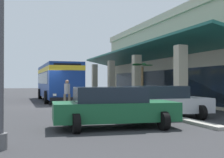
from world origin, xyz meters
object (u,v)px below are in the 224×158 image
(parked_sedan_green, at_px, (113,107))
(potted_palm, at_px, (142,95))
(pedestrian, at_px, (67,92))
(parked_sedan_silver, at_px, (160,102))
(transit_bus, at_px, (57,80))

(parked_sedan_green, xyz_separation_m, potted_palm, (-8.30, 4.80, -0.00))
(parked_sedan_green, distance_m, potted_palm, 9.59)
(parked_sedan_green, bearing_deg, pedestrian, -178.46)
(parked_sedan_green, distance_m, pedestrian, 8.79)
(parked_sedan_silver, xyz_separation_m, parked_sedan_green, (1.93, -2.84, 0.00))
(parked_sedan_green, xyz_separation_m, pedestrian, (-8.78, -0.24, 0.26))
(transit_bus, distance_m, potted_palm, 9.23)
(transit_bus, bearing_deg, potted_palm, 30.78)
(potted_palm, bearing_deg, parked_sedan_green, -30.01)
(pedestrian, bearing_deg, potted_palm, 84.58)
(parked_sedan_silver, distance_m, parked_sedan_green, 3.43)
(parked_sedan_silver, height_order, parked_sedan_green, same)
(transit_bus, relative_size, pedestrian, 6.30)
(parked_sedan_silver, bearing_deg, potted_palm, 162.96)
(parked_sedan_silver, relative_size, parked_sedan_green, 1.00)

